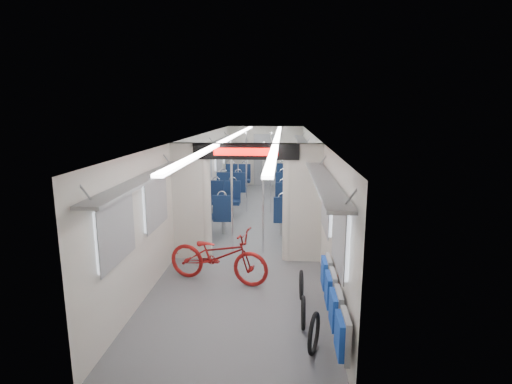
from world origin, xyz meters
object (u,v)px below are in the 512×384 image
Objects in this scene: bike_hoop_c at (301,286)px; seat_bay_far_left at (235,181)px; bike_hoop_a at (314,335)px; seat_bay_far_right at (290,181)px; seat_bay_near_right at (292,206)px; bike_hoop_b at (303,314)px; stanchion_far_right at (271,173)px; stanchion_near_right at (263,199)px; flip_bench at (333,299)px; stanchion_near_left at (232,199)px; seat_bay_near_left at (219,204)px; bicycle at (218,255)px; stanchion_far_left at (246,173)px.

seat_bay_far_left reaches higher than bike_hoop_c.
bike_hoop_a is 0.24× the size of seat_bay_far_right.
bike_hoop_b is at bearing -89.25° from seat_bay_near_right.
stanchion_far_right is at bearing -58.53° from seat_bay_far_left.
stanchion_near_right is (1.24, -5.45, 0.61)m from seat_bay_far_left.
flip_bench is 3.62m from stanchion_near_left.
flip_bench is at bearing -66.28° from seat_bay_near_left.
stanchion_near_right reaches higher than seat_bay_near_right.
seat_bay_far_right is (0.00, 3.47, 0.03)m from seat_bay_near_right.
seat_bay_far_left reaches higher than seat_bay_near_left.
flip_bench is 0.90× the size of stanchion_near_right.
stanchion_near_right reaches higher than bicycle.
stanchion_near_right is 1.00× the size of stanchion_far_left.
bike_hoop_b is 0.23× the size of seat_bay_near_left.
seat_bay_far_left is (0.00, 3.40, 0.01)m from seat_bay_near_left.
seat_bay_far_right is at bearing 90.44° from bike_hoop_b.
seat_bay_far_left is at bearing 18.53° from bicycle.
flip_bench is 1.06× the size of seat_bay_near_right.
bike_hoop_c is at bearing -89.43° from seat_bay_far_right.
seat_bay_far_right is at bearing 0.40° from seat_bay_far_left.
seat_bay_near_right is 3.93m from seat_bay_far_left.
bike_hoop_a is at bearing -88.92° from seat_bay_far_right.
flip_bench is at bearing -87.22° from seat_bay_far_right.
flip_bench is 1.25m from bike_hoop_c.
stanchion_far_left reaches higher than seat_bay_near_left.
bike_hoop_a is 0.23× the size of stanchion_near_right.
stanchion_near_right is at bearing 109.08° from bike_hoop_c.
bicycle is at bearing -90.49° from stanchion_far_left.
bicycle is 2.45m from flip_bench.
stanchion_near_left reaches higher than flip_bench.
bicycle is 4.91m from stanchion_far_left.
stanchion_near_right is at bearing 1.14° from stanchion_near_left.
seat_bay_near_right is at bearing 94.64° from flip_bench.
stanchion_far_right is at bearing 113.35° from seat_bay_near_right.
stanchion_near_right and stanchion_far_left have the same top height.
stanchion_near_left is 3.42m from stanchion_far_left.
stanchion_near_left reaches higher than seat_bay_far_right.
bike_hoop_a is 5.85m from seat_bay_near_left.
stanchion_far_right reaches higher than bike_hoop_a.
seat_bay_near_left is at bearing 121.37° from stanchion_near_right.
seat_bay_far_left is 5.53m from stanchion_near_left.
stanchion_near_left reaches higher than seat_bay_far_left.
seat_bay_near_right is at bearing 91.77° from bike_hoop_a.
seat_bay_near_left is 1.87m from seat_bay_near_right.
seat_bay_near_left is 0.88× the size of stanchion_far_right.
seat_bay_near_right is 2.45m from stanchion_near_left.
bike_hoop_a reaches higher than bike_hoop_b.
stanchion_far_right reaches higher than seat_bay_near_right.
stanchion_far_right reaches higher than seat_bay_far_left.
bike_hoop_c is at bearing -56.37° from stanchion_near_left.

